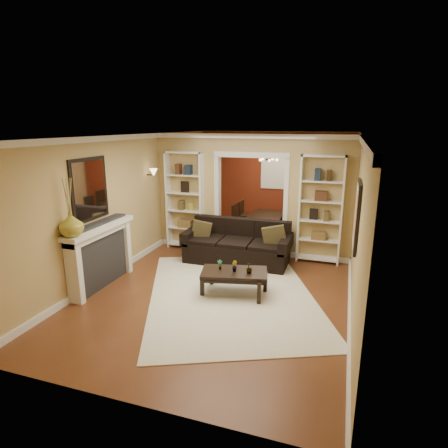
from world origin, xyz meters
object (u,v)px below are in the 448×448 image
(dining_table, at_px, (266,226))
(bookshelf_right, at_px, (320,210))
(sofa, at_px, (237,242))
(fireplace, at_px, (102,256))
(bookshelf_left, at_px, (185,201))
(coffee_table, at_px, (234,283))

(dining_table, bearing_deg, bookshelf_right, -137.05)
(sofa, xyz_separation_m, fireplace, (-1.99, -1.95, 0.13))
(sofa, height_order, fireplace, fireplace)
(bookshelf_left, height_order, bookshelf_right, same)
(bookshelf_right, bearing_deg, dining_table, 132.95)
(coffee_table, xyz_separation_m, dining_table, (-0.21, 3.69, 0.06))
(sofa, height_order, bookshelf_right, bookshelf_right)
(bookshelf_left, xyz_separation_m, dining_table, (1.63, 1.58, -0.88))
(bookshelf_right, distance_m, dining_table, 2.32)
(bookshelf_right, distance_m, fireplace, 4.47)
(fireplace, bearing_deg, dining_table, 62.11)
(coffee_table, height_order, dining_table, dining_table)
(coffee_table, distance_m, bookshelf_left, 2.96)
(fireplace, height_order, dining_table, fireplace)
(coffee_table, relative_size, fireplace, 0.67)
(sofa, xyz_separation_m, dining_table, (0.19, 2.16, -0.17))
(bookshelf_right, height_order, dining_table, bookshelf_right)
(bookshelf_right, bearing_deg, bookshelf_left, 180.00)
(dining_table, bearing_deg, bookshelf_left, 133.99)
(sofa, relative_size, bookshelf_right, 0.99)
(sofa, bearing_deg, bookshelf_right, 19.33)
(sofa, bearing_deg, coffee_table, -75.44)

